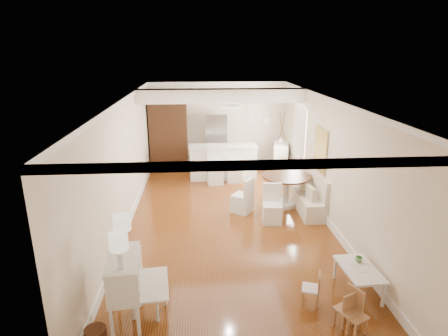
{
  "coord_description": "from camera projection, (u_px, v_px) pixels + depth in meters",
  "views": [
    {
      "loc": [
        -0.64,
        -7.82,
        3.79
      ],
      "look_at": [
        -0.07,
        0.3,
        1.21
      ],
      "focal_mm": 30.0,
      "sensor_mm": 36.0,
      "label": 1
    }
  ],
  "objects": [
    {
      "name": "room",
      "position": [
        229.0,
        135.0,
        8.34
      ],
      "size": [
        9.0,
        9.04,
        2.82
      ],
      "color": "brown",
      "rests_on": "ground"
    },
    {
      "name": "secretary_bureau",
      "position": [
        126.0,
        292.0,
        5.24
      ],
      "size": [
        0.95,
        0.97,
        1.1
      ],
      "primitive_type": "cube",
      "rotation": [
        0.0,
        0.0,
        0.11
      ],
      "color": "white",
      "rests_on": "ground"
    },
    {
      "name": "gustavian_armchair",
      "position": [
        148.0,
        289.0,
        5.54
      ],
      "size": [
        0.57,
        0.57,
        0.82
      ],
      "primitive_type": "cube",
      "rotation": [
        0.0,
        0.0,
        1.34
      ],
      "color": "silver",
      "rests_on": "ground"
    },
    {
      "name": "kids_table",
      "position": [
        358.0,
        280.0,
        6.06
      ],
      "size": [
        0.57,
        0.91,
        0.44
      ],
      "primitive_type": "cube",
      "rotation": [
        0.0,
        0.0,
        0.05
      ],
      "color": "white",
      "rests_on": "ground"
    },
    {
      "name": "kids_chair_a",
      "position": [
        348.0,
        309.0,
        5.25
      ],
      "size": [
        0.4,
        0.4,
        0.62
      ],
      "primitive_type": "cube",
      "rotation": [
        0.0,
        0.0,
        -1.08
      ],
      "color": "#AE794F",
      "rests_on": "ground"
    },
    {
      "name": "kids_chair_b",
      "position": [
        311.0,
        288.0,
        5.77
      ],
      "size": [
        0.34,
        0.34,
        0.56
      ],
      "primitive_type": "cube",
      "rotation": [
        0.0,
        0.0,
        -1.89
      ],
      "color": "#A9734C",
      "rests_on": "ground"
    },
    {
      "name": "kids_chair_c",
      "position": [
        356.0,
        315.0,
        5.17
      ],
      "size": [
        0.36,
        0.36,
        0.56
      ],
      "primitive_type": "cube",
      "rotation": [
        0.0,
        0.0,
        0.45
      ],
      "color": "#B17A50",
      "rests_on": "ground"
    },
    {
      "name": "banquette",
      "position": [
        308.0,
        192.0,
        9.09
      ],
      "size": [
        0.52,
        1.6,
        0.98
      ],
      "primitive_type": "cube",
      "color": "silver",
      "rests_on": "ground"
    },
    {
      "name": "dining_table",
      "position": [
        286.0,
        191.0,
        9.38
      ],
      "size": [
        1.22,
        1.22,
        0.82
      ],
      "primitive_type": "cylinder",
      "rotation": [
        0.0,
        0.0,
        0.01
      ],
      "color": "#4B2A18",
      "rests_on": "ground"
    },
    {
      "name": "slip_chair_near",
      "position": [
        272.0,
        204.0,
        8.48
      ],
      "size": [
        0.46,
        0.48,
        0.89
      ],
      "primitive_type": "cube",
      "rotation": [
        0.0,
        0.0,
        -0.1
      ],
      "color": "white",
      "rests_on": "ground"
    },
    {
      "name": "slip_chair_far",
      "position": [
        242.0,
        195.0,
        9.03
      ],
      "size": [
        0.6,
        0.59,
        0.88
      ],
      "primitive_type": "cube",
      "rotation": [
        0.0,
        0.0,
        -2.2
      ],
      "color": "white",
      "rests_on": "ground"
    },
    {
      "name": "breakfast_counter",
      "position": [
        223.0,
        162.0,
        11.42
      ],
      "size": [
        2.05,
        0.65,
        1.03
      ],
      "primitive_type": "cube",
      "color": "white",
      "rests_on": "ground"
    },
    {
      "name": "bar_stool_left",
      "position": [
        215.0,
        166.0,
        10.94
      ],
      "size": [
        0.48,
        0.48,
        1.1
      ],
      "primitive_type": "cube",
      "rotation": [
        0.0,
        0.0,
        0.11
      ],
      "color": "silver",
      "rests_on": "ground"
    },
    {
      "name": "bar_stool_right",
      "position": [
        235.0,
        164.0,
        11.12
      ],
      "size": [
        0.45,
        0.45,
        1.1
      ],
      "primitive_type": "cube",
      "rotation": [
        0.0,
        0.0,
        -0.02
      ],
      "color": "white",
      "rests_on": "ground"
    },
    {
      "name": "pantry_cabinet",
      "position": [
        169.0,
        135.0,
        12.15
      ],
      "size": [
        1.2,
        0.6,
        2.3
      ],
      "primitive_type": "cube",
      "color": "#381E11",
      "rests_on": "ground"
    },
    {
      "name": "fridge",
      "position": [
        227.0,
        142.0,
        12.32
      ],
      "size": [
        0.75,
        0.65,
        1.8
      ],
      "primitive_type": "imported",
      "color": "silver",
      "rests_on": "ground"
    },
    {
      "name": "sideboard",
      "position": [
        281.0,
        157.0,
        12.07
      ],
      "size": [
        0.65,
        1.06,
        0.94
      ],
      "primitive_type": "cube",
      "rotation": [
        0.0,
        0.0,
        -0.22
      ],
      "color": "white",
      "rests_on": "ground"
    },
    {
      "name": "pencil_cup",
      "position": [
        359.0,
        259.0,
        6.17
      ],
      "size": [
        0.12,
        0.12,
        0.09
      ],
      "primitive_type": "imported",
      "rotation": [
        0.0,
        0.0,
        -0.08
      ],
      "color": "#63A15E",
      "rests_on": "kids_table"
    },
    {
      "name": "branch_vase",
      "position": [
        281.0,
        140.0,
        11.92
      ],
      "size": [
        0.21,
        0.21,
        0.2
      ],
      "primitive_type": "imported",
      "rotation": [
        0.0,
        0.0,
        -0.12
      ],
      "color": "white",
      "rests_on": "sideboard"
    }
  ]
}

